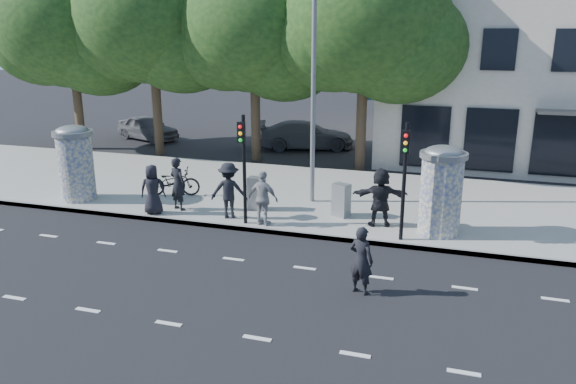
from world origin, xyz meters
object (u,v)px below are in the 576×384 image
(street_lamp, at_px, (313,67))
(car_right, at_px, (306,135))
(ped_a, at_px, (153,189))
(ped_e, at_px, (263,198))
(ped_f, at_px, (380,197))
(cabinet_right, at_px, (341,200))
(ped_b, at_px, (178,184))
(man_road, at_px, (361,260))
(car_left, at_px, (148,128))
(ped_d, at_px, (229,190))
(ad_column_left, at_px, (75,161))
(bicycle, at_px, (173,182))
(traffic_pole_far, at_px, (405,170))
(traffic_pole_near, at_px, (243,159))
(cabinet_left, at_px, (256,193))
(ad_column_right, at_px, (441,188))

(street_lamp, relative_size, car_right, 1.64)
(car_right, bearing_deg, ped_a, 153.40)
(ped_e, xyz_separation_m, ped_f, (3.44, 1.00, 0.06))
(ped_e, distance_m, cabinet_right, 2.64)
(ped_b, xyz_separation_m, ped_e, (3.24, -0.64, -0.03))
(ped_f, bearing_deg, man_road, 79.01)
(ped_e, bearing_deg, ped_a, 11.47)
(car_left, bearing_deg, cabinet_right, -106.76)
(ped_d, height_order, cabinet_right, ped_d)
(ad_column_left, xyz_separation_m, ped_a, (3.38, -0.65, -0.57))
(ped_a, bearing_deg, ped_d, 166.84)
(ped_d, relative_size, ped_f, 0.99)
(bicycle, relative_size, cabinet_right, 1.81)
(ad_column_left, distance_m, car_right, 12.67)
(ped_b, xyz_separation_m, bicycle, (-0.96, 1.41, -0.38))
(cabinet_right, bearing_deg, car_right, 135.26)
(ped_b, bearing_deg, ped_d, -166.81)
(car_right, bearing_deg, traffic_pole_far, -171.13)
(traffic_pole_near, bearing_deg, street_lamp, 63.77)
(ad_column_left, height_order, cabinet_left, ad_column_left)
(ped_b, xyz_separation_m, ped_f, (6.67, 0.36, 0.02))
(ad_column_right, xyz_separation_m, cabinet_left, (-5.95, 0.56, -0.83))
(ped_a, height_order, cabinet_left, ped_a)
(street_lamp, distance_m, ped_d, 4.92)
(ad_column_right, xyz_separation_m, ped_b, (-8.44, -0.21, -0.50))
(ad_column_left, relative_size, car_left, 0.67)
(street_lamp, height_order, cabinet_left, street_lamp)
(car_right, bearing_deg, cabinet_left, 168.55)
(traffic_pole_near, relative_size, ped_e, 1.98)
(car_right, bearing_deg, ped_f, -172.08)
(traffic_pole_near, bearing_deg, car_left, 131.27)
(ped_e, height_order, cabinet_left, ped_e)
(car_left, bearing_deg, ped_a, -127.37)
(traffic_pole_far, distance_m, ped_b, 7.57)
(ped_b, bearing_deg, ad_column_left, 21.01)
(ad_column_right, distance_m, ped_f, 1.83)
(car_left, bearing_deg, street_lamp, -106.10)
(street_lamp, bearing_deg, traffic_pole_near, -116.23)
(cabinet_left, xyz_separation_m, car_right, (-1.22, 10.74, -0.00))
(traffic_pole_near, distance_m, ped_f, 4.33)
(ped_f, height_order, bicycle, ped_f)
(ped_a, height_order, cabinet_right, ped_a)
(street_lamp, xyz_separation_m, cabinet_right, (1.31, -1.24, -4.10))
(traffic_pole_near, distance_m, man_road, 5.57)
(street_lamp, xyz_separation_m, cabinet_left, (-1.55, -1.37, -4.09))
(cabinet_left, distance_m, car_left, 14.62)
(man_road, relative_size, car_left, 0.42)
(ped_f, relative_size, car_left, 0.46)
(traffic_pole_far, height_order, man_road, traffic_pole_far)
(ped_a, height_order, car_right, ped_a)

